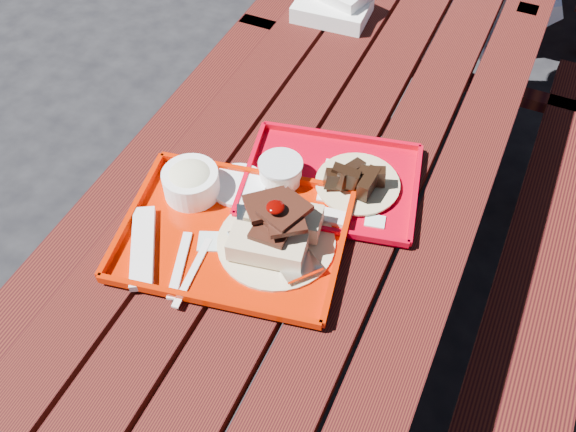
# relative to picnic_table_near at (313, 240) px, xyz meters

# --- Properties ---
(ground) EXTENTS (60.00, 60.00, 0.00)m
(ground) POSITION_rel_picnic_table_near_xyz_m (0.00, 0.00, -0.56)
(ground) COLOR black
(ground) RESTS_ON ground
(picnic_table_near) EXTENTS (1.41, 2.40, 0.75)m
(picnic_table_near) POSITION_rel_picnic_table_near_xyz_m (0.00, 0.00, 0.00)
(picnic_table_near) COLOR #46150D
(picnic_table_near) RESTS_ON ground
(near_tray) EXTENTS (0.53, 0.45, 0.15)m
(near_tray) POSITION_rel_picnic_table_near_xyz_m (-0.11, -0.18, 0.23)
(near_tray) COLOR #BD1A00
(near_tray) RESTS_ON picnic_table_near
(far_tray) EXTENTS (0.45, 0.39, 0.07)m
(far_tray) POSITION_rel_picnic_table_near_xyz_m (0.02, 0.02, 0.21)
(far_tray) COLOR #BD0016
(far_tray) RESTS_ON picnic_table_near
(white_cloth) EXTENTS (0.23, 0.19, 0.09)m
(white_cloth) POSITION_rel_picnic_table_near_xyz_m (-0.22, 0.68, 0.23)
(white_cloth) COLOR white
(white_cloth) RESTS_ON picnic_table_near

